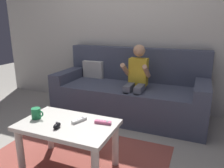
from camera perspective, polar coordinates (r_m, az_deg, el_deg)
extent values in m
plane|color=#9E998E|center=(2.19, -9.92, -19.21)|extent=(9.20, 9.20, 0.00)
cube|color=beige|center=(3.28, 4.81, 15.74)|extent=(4.60, 0.05, 2.50)
cube|color=#474C60|center=(3.00, 4.31, -4.41)|extent=(2.00, 0.80, 0.43)
cube|color=#474C60|center=(3.17, 6.29, 5.16)|extent=(2.00, 0.16, 0.47)
cube|color=#474C60|center=(3.30, -10.79, 2.42)|extent=(0.18, 0.80, 0.14)
cube|color=#474C60|center=(2.78, 22.53, -1.00)|extent=(0.18, 0.80, 0.14)
cube|color=silver|center=(3.35, -4.74, 3.88)|extent=(0.32, 0.14, 0.26)
cylinder|color=slate|center=(2.69, 3.56, -6.80)|extent=(0.08, 0.08, 0.43)
cylinder|color=slate|center=(2.65, 6.32, -7.19)|extent=(0.08, 0.08, 0.43)
cube|color=slate|center=(2.73, 4.62, -0.84)|extent=(0.09, 0.28, 0.09)
cube|color=slate|center=(2.70, 7.32, -1.14)|extent=(0.09, 0.28, 0.09)
cube|color=gold|center=(2.80, 6.89, 3.17)|extent=(0.23, 0.13, 0.35)
cylinder|color=tan|center=(2.71, 3.48, 3.77)|extent=(0.06, 0.25, 0.20)
cylinder|color=tan|center=(2.64, 8.98, 3.27)|extent=(0.06, 0.25, 0.20)
sphere|color=tan|center=(2.76, 7.08, 8.61)|extent=(0.15, 0.15, 0.15)
cube|color=beige|center=(1.91, -11.49, -10.41)|extent=(0.81, 0.49, 0.04)
cylinder|color=beige|center=(2.09, -22.75, -15.71)|extent=(0.06, 0.06, 0.40)
cylinder|color=beige|center=(2.34, -15.87, -11.51)|extent=(0.06, 0.06, 0.40)
cylinder|color=beige|center=(2.02, 0.87, -15.52)|extent=(0.06, 0.06, 0.40)
cube|color=#9E4C42|center=(2.12, -10.85, -20.42)|extent=(1.63, 1.38, 0.01)
cube|color=pink|center=(1.85, -2.39, -9.91)|extent=(0.14, 0.05, 0.02)
cylinder|color=#99999E|center=(1.84, -1.24, -9.67)|extent=(0.02, 0.02, 0.00)
cylinder|color=silver|center=(1.85, -2.29, -9.54)|extent=(0.01, 0.01, 0.00)
cylinder|color=silver|center=(1.85, -2.91, -9.46)|extent=(0.01, 0.01, 0.00)
ellipsoid|color=black|center=(1.83, -14.12, -10.46)|extent=(0.05, 0.09, 0.04)
cylinder|color=#4C4C51|center=(1.82, -14.17, -9.72)|extent=(0.02, 0.02, 0.01)
cube|color=white|center=(1.91, -8.52, -9.30)|extent=(0.08, 0.14, 0.02)
cylinder|color=#99999E|center=(1.92, -7.63, -8.59)|extent=(0.02, 0.02, 0.00)
cylinder|color=silver|center=(1.90, -8.46, -8.90)|extent=(0.01, 0.01, 0.00)
cylinder|color=silver|center=(1.89, -8.96, -9.08)|extent=(0.01, 0.01, 0.00)
cylinder|color=#1E7F47|center=(2.04, -19.12, -7.22)|extent=(0.08, 0.08, 0.10)
torus|color=#1E7F47|center=(2.01, -18.05, -7.36)|extent=(0.06, 0.01, 0.06)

